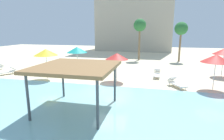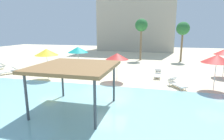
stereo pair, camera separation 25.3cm
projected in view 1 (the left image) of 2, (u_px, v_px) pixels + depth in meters
ground_plane at (110, 92)px, 14.15m from camera, size 80.00×80.00×0.00m
lagoon_water at (85, 126)px, 9.16m from camera, size 44.00×13.50×0.04m
shade_pavilion at (76, 68)px, 10.49m from camera, size 4.39×4.39×2.70m
beach_umbrella_yellow_0 at (46, 52)px, 17.49m from camera, size 2.20×2.20×2.89m
beach_umbrella_red_1 at (224, 51)px, 18.61m from camera, size 2.17×2.17×2.83m
beach_umbrella_red_2 at (216, 58)px, 14.30m from camera, size 2.26×2.26×2.81m
beach_umbrella_red_3 at (117, 56)px, 16.85m from camera, size 2.08×2.08×2.59m
beach_umbrella_teal_4 at (77, 50)px, 21.68m from camera, size 2.38×2.38×2.70m
lounge_chair_1 at (7, 71)px, 19.82m from camera, size 1.54×1.92×0.74m
lounge_chair_2 at (157, 74)px, 18.68m from camera, size 0.69×1.92×0.74m
lounge_chair_4 at (176, 83)px, 15.44m from camera, size 1.52×1.92×0.74m
palm_tree_0 at (140, 26)px, 28.26m from camera, size 1.90×1.90×6.29m
palm_tree_2 at (181, 29)px, 27.23m from camera, size 1.90×1.90×5.79m
hotel_block_0 at (135, 8)px, 42.92m from camera, size 16.48×10.22×19.16m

